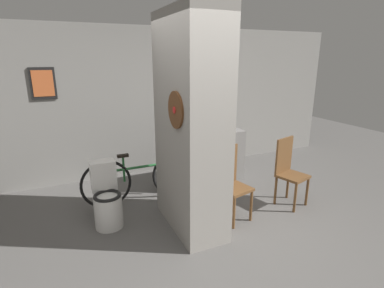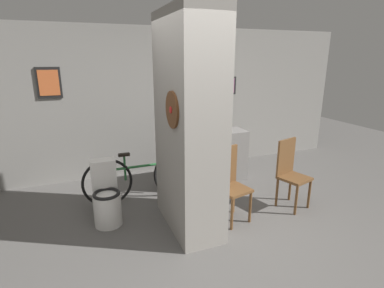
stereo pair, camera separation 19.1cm
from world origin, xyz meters
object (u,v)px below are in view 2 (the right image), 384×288
Objects in this scene: bicycle at (143,177)px; bottle_tall at (197,127)px; chair_near_pillar at (230,182)px; chair_by_doorway at (290,171)px; toilet at (106,198)px.

bottle_tall is (0.97, 0.26, 0.62)m from bicycle.
bottle_tall reaches higher than chair_near_pillar.
chair_by_doorway is at bearing -25.99° from bicycle.
bottle_tall is at bearing 24.61° from toilet.
chair_by_doorway is 1.59m from bottle_tall.
chair_by_doorway reaches higher than bicycle.
chair_by_doorway is (2.50, -0.48, 0.18)m from toilet.
chair_near_pillar is 0.98m from chair_by_doorway.
bottle_tall is at bearing 112.19° from chair_by_doorway.
bicycle is at bearing -165.22° from bottle_tall.
chair_near_pillar is at bearing -18.04° from toilet.
chair_near_pillar is at bearing -45.34° from bicycle.
toilet is 2.55m from chair_by_doorway.
bicycle is at bearing 37.99° from toilet.
chair_near_pillar is 1.35m from bicycle.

